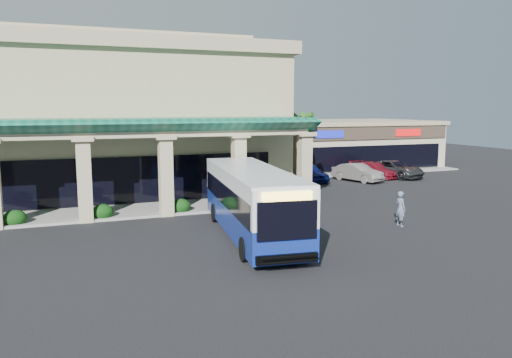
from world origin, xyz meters
name	(u,v)px	position (x,y,z in m)	size (l,w,h in m)	color
ground	(245,231)	(0.00, 0.00, 0.00)	(110.00, 110.00, 0.00)	black
main_building	(68,116)	(-8.00, 16.00, 5.67)	(30.80, 14.80, 11.35)	tan
arcade	(73,168)	(-8.00, 6.80, 2.85)	(30.00, 6.20, 5.70)	#0F5E48
strip_mall	(325,143)	(18.00, 24.00, 2.45)	(22.50, 12.50, 4.90)	beige
palm_0	(300,147)	(8.50, 11.00, 3.30)	(2.40, 2.40, 6.60)	#204D14
palm_1	(294,149)	(9.50, 14.00, 2.90)	(2.40, 2.40, 5.80)	#204D14
broadleaf_tree	(251,151)	(7.50, 19.00, 2.41)	(2.60, 2.60, 4.81)	black
transit_bus	(252,203)	(-0.01, -1.00, 1.67)	(2.79, 11.98, 3.35)	navy
pedestrian	(400,209)	(8.14, -1.94, 0.95)	(0.69, 0.46, 1.90)	slate
car_silver	(308,172)	(11.00, 14.33, 0.79)	(1.87, 4.65, 1.58)	#0B1152
car_white	(357,172)	(15.04, 12.97, 0.77)	(1.62, 4.65, 1.53)	gray
car_red	(374,170)	(17.78, 14.46, 0.70)	(1.96, 4.82, 1.40)	maroon
car_gray	(394,169)	(19.39, 13.76, 0.77)	(2.56, 5.56, 1.54)	#2A2B2F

